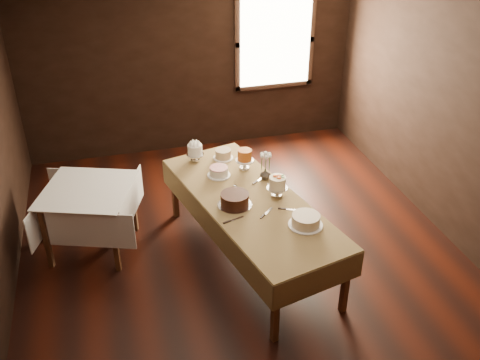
{
  "coord_description": "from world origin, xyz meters",
  "views": [
    {
      "loc": [
        -1.33,
        -4.67,
        3.94
      ],
      "look_at": [
        0.0,
        0.2,
        0.95
      ],
      "focal_mm": 40.21,
      "sensor_mm": 36.0,
      "label": 1
    }
  ],
  "objects_px": {
    "flower_vase": "(265,174)",
    "cake_chocolate": "(235,200)",
    "cake_flowers": "(277,187)",
    "cake_lattice": "(219,172)",
    "cake_server_b": "(294,210)",
    "cake_speckled": "(223,154)",
    "cake_server_e": "(237,219)",
    "side_table": "(88,197)",
    "cake_server_a": "(268,211)",
    "cake_caramel": "(245,160)",
    "cake_server_d": "(261,178)",
    "cake_server_c": "(237,188)",
    "cake_cream": "(306,221)",
    "cake_meringue": "(195,153)",
    "display_table": "(250,204)"
  },
  "relations": [
    {
      "from": "cake_caramel",
      "to": "cake_server_e",
      "type": "xyz_separation_m",
      "value": [
        -0.36,
        -1.0,
        -0.11
      ]
    },
    {
      "from": "cake_cream",
      "to": "flower_vase",
      "type": "relative_size",
      "value": 2.9
    },
    {
      "from": "cake_lattice",
      "to": "cake_server_b",
      "type": "relative_size",
      "value": 1.13
    },
    {
      "from": "cake_flowers",
      "to": "cake_server_c",
      "type": "relative_size",
      "value": 1.06
    },
    {
      "from": "cake_server_d",
      "to": "flower_vase",
      "type": "height_order",
      "value": "flower_vase"
    },
    {
      "from": "cake_speckled",
      "to": "cake_server_e",
      "type": "distance_m",
      "value": 1.32
    },
    {
      "from": "cake_flowers",
      "to": "cake_cream",
      "type": "distance_m",
      "value": 0.62
    },
    {
      "from": "cake_server_a",
      "to": "cake_server_e",
      "type": "xyz_separation_m",
      "value": [
        -0.35,
        -0.05,
        0.0
      ]
    },
    {
      "from": "cake_server_d",
      "to": "cake_speckled",
      "type": "bearing_deg",
      "value": 79.75
    },
    {
      "from": "side_table",
      "to": "cake_server_a",
      "type": "height_order",
      "value": "side_table"
    },
    {
      "from": "cake_chocolate",
      "to": "flower_vase",
      "type": "height_order",
      "value": "cake_chocolate"
    },
    {
      "from": "cake_server_c",
      "to": "flower_vase",
      "type": "xyz_separation_m",
      "value": [
        0.36,
        0.11,
        0.06
      ]
    },
    {
      "from": "side_table",
      "to": "cake_caramel",
      "type": "height_order",
      "value": "cake_caramel"
    },
    {
      "from": "cake_cream",
      "to": "flower_vase",
      "type": "distance_m",
      "value": 0.99
    },
    {
      "from": "cake_server_b",
      "to": "cake_server_d",
      "type": "height_order",
      "value": "same"
    },
    {
      "from": "cake_lattice",
      "to": "flower_vase",
      "type": "relative_size",
      "value": 2.1
    },
    {
      "from": "cake_speckled",
      "to": "cake_cream",
      "type": "relative_size",
      "value": 0.66
    },
    {
      "from": "cake_caramel",
      "to": "cake_server_c",
      "type": "xyz_separation_m",
      "value": [
        -0.2,
        -0.42,
        -0.11
      ]
    },
    {
      "from": "side_table",
      "to": "cake_meringue",
      "type": "bearing_deg",
      "value": 15.11
    },
    {
      "from": "side_table",
      "to": "cake_chocolate",
      "type": "distance_m",
      "value": 1.69
    },
    {
      "from": "cake_cream",
      "to": "cake_server_d",
      "type": "xyz_separation_m",
      "value": [
        -0.15,
        1.0,
        -0.05
      ]
    },
    {
      "from": "cake_server_b",
      "to": "cake_speckled",
      "type": "bearing_deg",
      "value": 131.75
    },
    {
      "from": "display_table",
      "to": "side_table",
      "type": "distance_m",
      "value": 1.83
    },
    {
      "from": "flower_vase",
      "to": "cake_speckled",
      "type": "bearing_deg",
      "value": 119.4
    },
    {
      "from": "cake_meringue",
      "to": "cake_chocolate",
      "type": "distance_m",
      "value": 1.11
    },
    {
      "from": "cake_server_d",
      "to": "cake_meringue",
      "type": "bearing_deg",
      "value": 98.66
    },
    {
      "from": "cake_speckled",
      "to": "cake_server_e",
      "type": "relative_size",
      "value": 1.04
    },
    {
      "from": "flower_vase",
      "to": "cake_chocolate",
      "type": "bearing_deg",
      "value": -137.24
    },
    {
      "from": "cake_server_c",
      "to": "cake_flowers",
      "type": "bearing_deg",
      "value": -137.81
    },
    {
      "from": "cake_speckled",
      "to": "cake_caramel",
      "type": "relative_size",
      "value": 0.97
    },
    {
      "from": "cake_speckled",
      "to": "side_table",
      "type": "bearing_deg",
      "value": -168.88
    },
    {
      "from": "cake_chocolate",
      "to": "flower_vase",
      "type": "xyz_separation_m",
      "value": [
        0.48,
        0.44,
        -0.0
      ]
    },
    {
      "from": "cake_flowers",
      "to": "cake_server_d",
      "type": "height_order",
      "value": "cake_flowers"
    },
    {
      "from": "cake_meringue",
      "to": "cake_chocolate",
      "type": "xyz_separation_m",
      "value": [
        0.21,
        -1.09,
        -0.04
      ]
    },
    {
      "from": "cake_lattice",
      "to": "cake_server_a",
      "type": "distance_m",
      "value": 0.92
    },
    {
      "from": "cake_caramel",
      "to": "flower_vase",
      "type": "bearing_deg",
      "value": -62.45
    },
    {
      "from": "display_table",
      "to": "cake_chocolate",
      "type": "bearing_deg",
      "value": -160.33
    },
    {
      "from": "cake_caramel",
      "to": "cake_chocolate",
      "type": "relative_size",
      "value": 0.65
    },
    {
      "from": "cake_cream",
      "to": "cake_server_b",
      "type": "bearing_deg",
      "value": 93.72
    },
    {
      "from": "cake_lattice",
      "to": "cake_server_a",
      "type": "height_order",
      "value": "cake_lattice"
    },
    {
      "from": "cake_flowers",
      "to": "cake_lattice",
      "type": "bearing_deg",
      "value": 131.06
    },
    {
      "from": "cake_caramel",
      "to": "cake_server_d",
      "type": "relative_size",
      "value": 1.07
    },
    {
      "from": "cake_server_c",
      "to": "cake_server_e",
      "type": "distance_m",
      "value": 0.6
    },
    {
      "from": "side_table",
      "to": "cake_server_b",
      "type": "height_order",
      "value": "side_table"
    },
    {
      "from": "cake_meringue",
      "to": "cake_speckled",
      "type": "bearing_deg",
      "value": -4.71
    },
    {
      "from": "cake_chocolate",
      "to": "cake_server_b",
      "type": "relative_size",
      "value": 1.64
    },
    {
      "from": "cake_server_b",
      "to": "cake_caramel",
      "type": "bearing_deg",
      "value": 127.38
    },
    {
      "from": "cake_caramel",
      "to": "cake_cream",
      "type": "xyz_separation_m",
      "value": [
        0.27,
        -1.29,
        -0.05
      ]
    },
    {
      "from": "cake_speckled",
      "to": "cake_lattice",
      "type": "relative_size",
      "value": 0.92
    },
    {
      "from": "cake_cream",
      "to": "flower_vase",
      "type": "bearing_deg",
      "value": 96.56
    }
  ]
}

